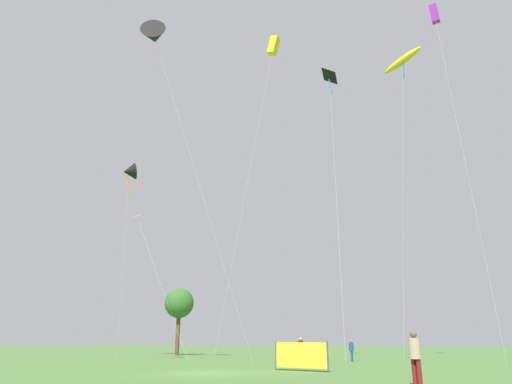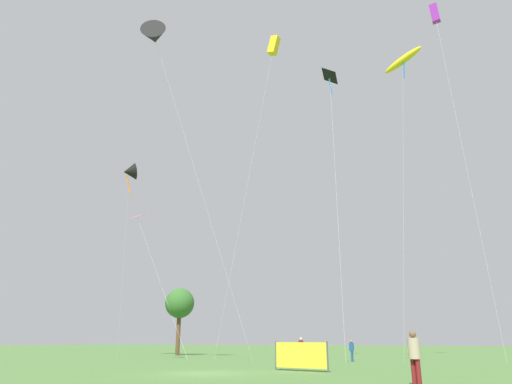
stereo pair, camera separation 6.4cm
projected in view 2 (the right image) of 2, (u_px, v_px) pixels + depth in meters
name	position (u px, v px, depth m)	size (l,w,h in m)	color
ground	(206.00, 373.00, 22.77)	(280.00, 280.00, 0.00)	#4C7538
person_standing_0	(301.00, 347.00, 38.37)	(0.40, 0.40, 1.78)	tan
person_standing_1	(352.00, 349.00, 35.87)	(0.35, 0.35, 1.58)	#1E478C
person_standing_2	(414.00, 354.00, 16.65)	(0.42, 0.42, 1.87)	maroon
kite_flying_0	(274.00, 46.00, 50.49)	(5.94, 2.49, 33.11)	silver
kite_flying_1	(403.00, 60.00, 43.71)	(4.34, 1.49, 27.60)	silver
kite_flying_2	(137.00, 217.00, 51.95)	(12.03, 5.69, 15.32)	silver
kite_flying_3	(330.00, 79.00, 47.26)	(3.28, 8.49, 27.74)	silver
kite_flying_4	(129.00, 172.00, 37.92)	(4.27, 4.87, 15.40)	silver
kite_flying_5	(154.00, 36.00, 41.08)	(8.65, 6.63, 28.43)	silver
kite_flying_6	(435.00, 14.00, 48.07)	(2.23, 4.44, 34.75)	silver
park_tree_2	(180.00, 304.00, 52.36)	(3.24, 3.24, 7.19)	brown
event_banner	(301.00, 355.00, 24.65)	(3.24, 0.62, 1.50)	#4C4C4C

